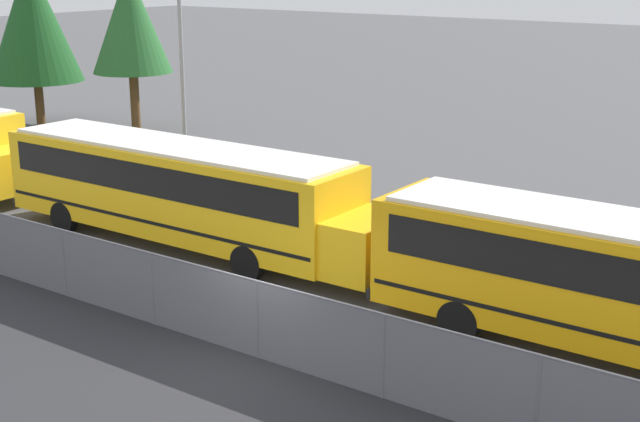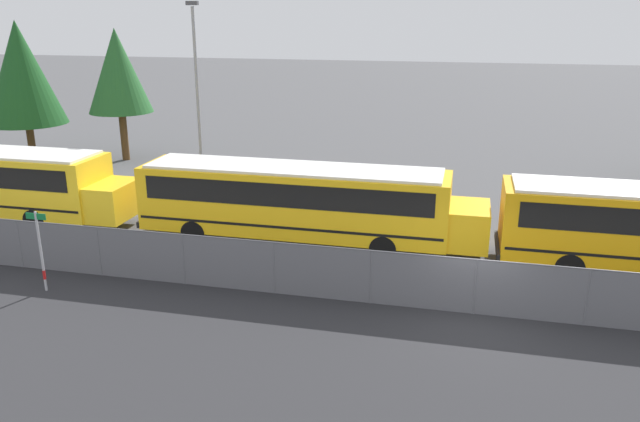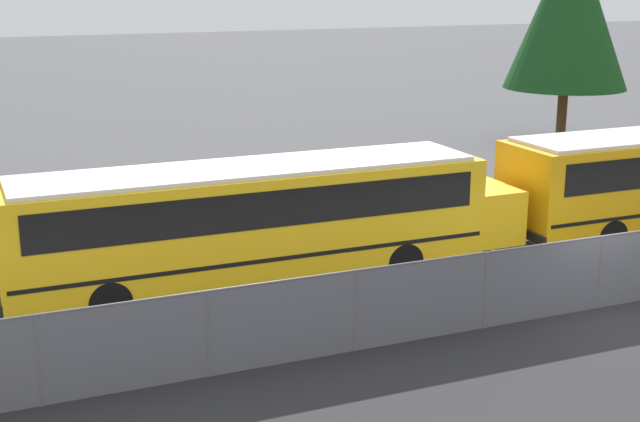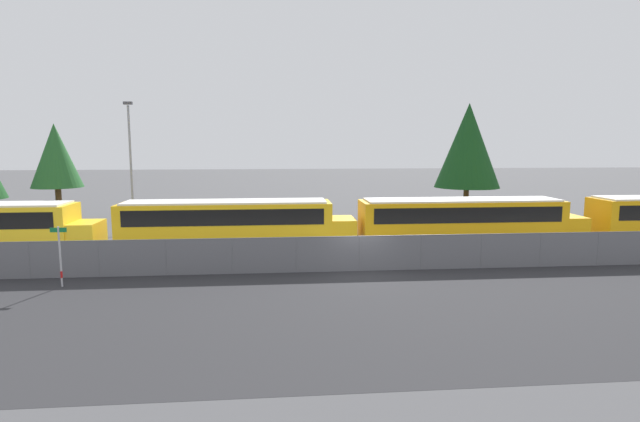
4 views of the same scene
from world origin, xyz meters
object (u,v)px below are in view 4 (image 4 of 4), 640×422
tree_1 (56,156)px  school_bus_1 (232,222)px  light_pole (131,162)px  school_bus_2 (466,219)px  street_sign (60,255)px  tree_2 (468,146)px

tree_1 → school_bus_1: bearing=-39.0°
light_pole → tree_1: size_ratio=1.18×
school_bus_1 → school_bus_2: size_ratio=1.00×
school_bus_2 → tree_1: size_ratio=1.72×
street_sign → light_pole: size_ratio=0.29×
school_bus_1 → street_sign: (-6.86, -6.15, -0.38)m
tree_2 → school_bus_1: bearing=-146.3°
school_bus_1 → tree_2: bearing=33.7°
school_bus_1 → light_pole: size_ratio=1.46×
school_bus_2 → light_pole: 23.00m
school_bus_2 → street_sign: bearing=-164.0°
street_sign → light_pole: light_pole is taller
street_sign → light_pole: (-0.77, 14.20, 3.51)m
school_bus_2 → tree_1: bearing=157.1°
light_pole → tree_2: (26.18, 4.30, 1.10)m
school_bus_2 → school_bus_1: bearing=178.8°
school_bus_2 → light_pole: (-21.21, 8.33, 3.14)m
school_bus_1 → tree_2: size_ratio=1.39×
school_bus_1 → street_sign: bearing=-138.1°
school_bus_1 → tree_1: 18.45m
school_bus_2 → street_sign: 21.27m
tree_2 → light_pole: bearing=-170.7°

